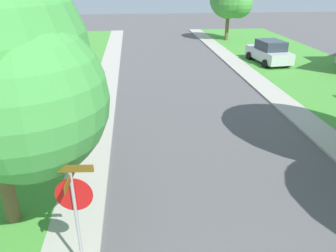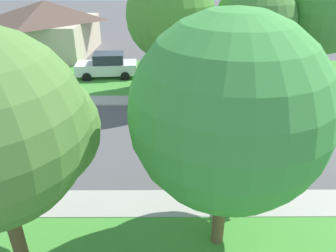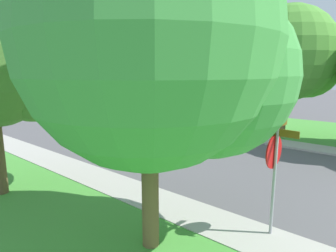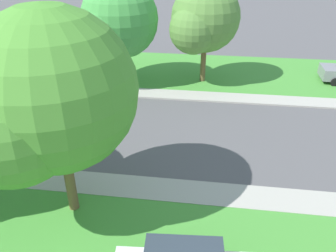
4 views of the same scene
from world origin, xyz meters
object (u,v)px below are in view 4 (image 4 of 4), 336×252
Objects in this scene: tree_across_right at (203,21)px; tree_sidewalk_near at (116,23)px; stop_sign_far_corner at (85,65)px; tree_across_left at (44,100)px.

tree_across_right is 0.97× the size of tree_sidewalk_near.
stop_sign_far_corner is 3.33m from tree_sidewalk_near.
tree_sidewalk_near is at bearing -174.19° from tree_across_left.
tree_across_left is 1.09× the size of tree_sidewalk_near.
tree_across_right reaches higher than stop_sign_far_corner.
tree_across_left is 1.12× the size of tree_across_right.
tree_across_left is 14.20m from tree_across_right.
tree_across_right is (-2.79, 7.08, 2.36)m from stop_sign_far_corner.
tree_across_left reaches higher than tree_sidewalk_near.
stop_sign_far_corner is 0.41× the size of tree_sidewalk_near.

